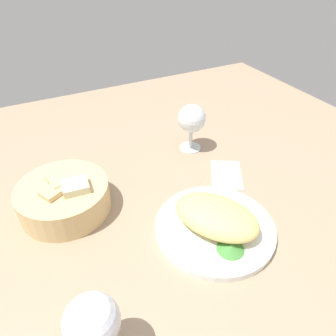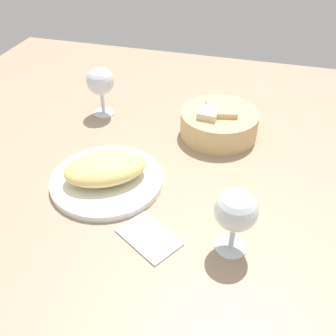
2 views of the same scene
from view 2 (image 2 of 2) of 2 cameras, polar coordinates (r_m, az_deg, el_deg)
The scene contains 8 objects.
ground_plane at distance 83.94cm, azimuth -3.10°, elevation -2.25°, with size 140.00×140.00×2.00cm, color tan.
plate at distance 82.98cm, azimuth -8.89°, elevation -1.77°, with size 23.42×23.42×1.40cm, color white.
omelette at distance 80.97cm, azimuth -9.11°, elevation -0.01°, with size 16.83×10.75×5.07cm, color #EDCD75.
lettuce_garnish at distance 85.02cm, azimuth -12.56°, elevation -0.05°, with size 5.11×5.11×1.22cm, color #42883A.
bread_basket at distance 96.34cm, azimuth 7.36°, elevation 6.53°, with size 18.69×18.69×7.84cm.
wine_glass_near at distance 64.61cm, azimuth 9.85°, elevation -6.35°, with size 7.27×7.27×12.71cm.
wine_glass_far at distance 103.62cm, azimuth -9.79°, elevation 12.08°, with size 7.16×7.16×12.90cm.
folded_napkin at distance 71.16cm, azimuth -2.79°, elevation -9.92°, with size 11.00×7.00×0.80cm, color silver.
Camera 2 is at (21.38, -60.43, 53.19)cm, focal length 41.90 mm.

